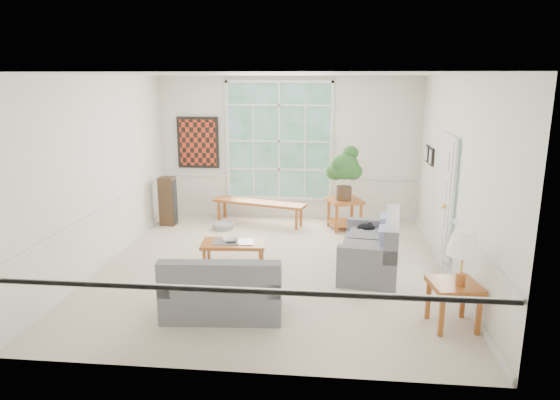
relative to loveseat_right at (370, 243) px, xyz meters
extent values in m
cube|color=beige|center=(-1.53, 0.00, -0.45)|extent=(5.50, 6.00, 0.01)
cube|color=white|center=(-1.53, 0.00, 2.56)|extent=(5.50, 6.00, 0.02)
cube|color=white|center=(-1.53, 3.00, 1.06)|extent=(5.50, 0.02, 3.00)
cube|color=white|center=(-1.53, -3.00, 1.06)|extent=(5.50, 0.02, 3.00)
cube|color=white|center=(-4.28, 0.00, 1.06)|extent=(0.02, 6.00, 3.00)
cube|color=white|center=(1.22, 0.00, 1.06)|extent=(0.02, 6.00, 3.00)
cube|color=white|center=(-1.73, 2.96, 1.21)|extent=(2.30, 0.08, 2.40)
cube|color=white|center=(1.18, 0.60, 0.61)|extent=(0.08, 0.90, 2.10)
cube|color=white|center=(1.18, -0.03, 0.71)|extent=(0.08, 0.26, 1.90)
cube|color=maroon|center=(-3.48, 2.95, 1.16)|extent=(0.90, 0.06, 1.10)
cube|color=black|center=(1.18, 1.75, 1.11)|extent=(0.04, 0.26, 0.32)
cube|color=black|center=(1.18, 2.15, 1.11)|extent=(0.04, 0.26, 0.32)
cube|color=slate|center=(0.00, 0.00, 0.00)|extent=(1.05, 1.74, 0.89)
cube|color=slate|center=(-1.97, -1.71, -0.04)|extent=(1.55, 0.89, 0.81)
cube|color=#A05421|center=(-2.16, 0.01, -0.25)|extent=(1.06, 0.63, 0.38)
imported|color=#9A9A9F|center=(-2.20, 0.02, -0.03)|extent=(0.39, 0.39, 0.07)
cube|color=#A05421|center=(-2.09, 2.41, -0.21)|extent=(2.00, 0.92, 0.46)
cube|color=#A05421|center=(-0.34, 2.17, -0.13)|extent=(0.78, 0.78, 0.62)
cube|color=#A05421|center=(0.87, -1.76, -0.16)|extent=(0.64, 0.64, 0.57)
cylinder|color=gray|center=(-2.76, 1.95, -0.38)|extent=(0.54, 0.54, 0.13)
cube|color=#402B1A|center=(-3.93, 2.11, 0.06)|extent=(0.34, 0.28, 1.00)
ellipsoid|color=black|center=(-0.02, 0.59, 0.08)|extent=(0.35, 0.29, 0.14)
camera|label=1|loc=(-0.65, -7.49, 2.50)|focal=32.00mm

